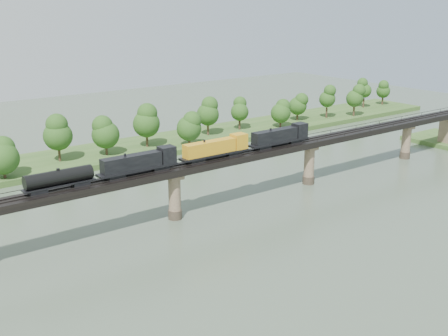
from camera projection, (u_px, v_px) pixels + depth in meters
ground at (267, 270)px, 97.35m from camera, size 400.00×400.00×0.00m
far_bank at (74, 159)px, 162.31m from camera, size 300.00×24.00×1.60m
bridge at (175, 195)px, 118.79m from camera, size 236.00×30.00×11.50m
bridge_superstructure at (174, 166)px, 116.97m from camera, size 220.00×4.90×0.75m
far_treeline at (49, 139)px, 151.86m from camera, size 289.06×17.54×13.60m
freight_train at (191, 154)px, 118.91m from camera, size 69.30×2.70×4.77m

